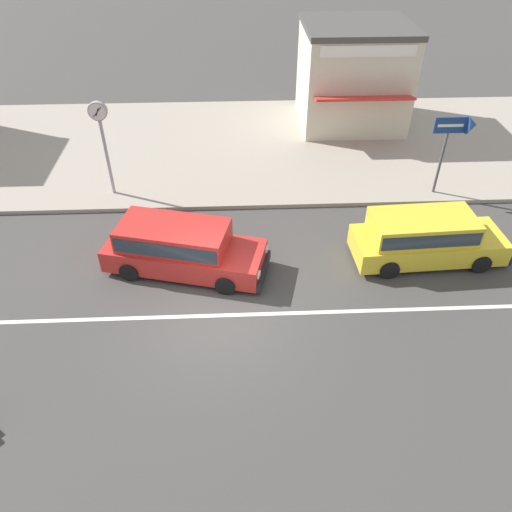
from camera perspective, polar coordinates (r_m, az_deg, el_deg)
ground_plane at (r=14.02m, az=-4.32°, el=-6.80°), size 160.00×160.00×0.00m
lane_centre_stripe at (r=14.01m, az=-4.32°, el=-6.79°), size 50.40×0.14×0.01m
kerb_strip at (r=22.53m, az=-3.93°, el=12.42°), size 68.00×10.00×0.15m
minivan_red_0 at (r=15.16m, az=-8.69°, el=1.13°), size 5.17×2.88×1.56m
minivan_yellow_3 at (r=16.25m, az=18.79°, el=2.14°), size 4.81×2.01×1.56m
street_clock at (r=18.48m, az=-17.29°, el=13.91°), size 0.65×0.22×3.50m
arrow_signboard at (r=19.18m, az=22.65°, el=13.21°), size 1.48×0.63×2.98m
shopfront_mid_block at (r=24.35m, az=11.03°, el=19.65°), size 4.66×5.07×4.38m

